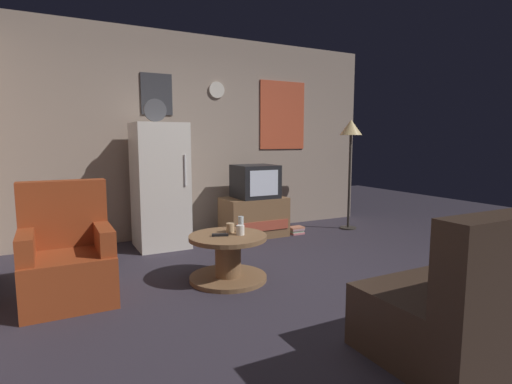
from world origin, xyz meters
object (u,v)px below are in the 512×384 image
object	(u,v)px
mug_ceramic_tan	(230,228)
couch	(501,298)
coffee_table	(228,258)
book_stack	(296,230)
remote_control	(220,235)
mug_ceramic_white	(240,230)
tv_stand	(254,217)
standing_lamp	(351,136)
fridge	(160,185)
armchair	(67,259)
wine_glass	(241,224)
crt_tv	(255,181)

from	to	relation	value
mug_ceramic_tan	couch	xyz separation A→B (m)	(0.98, -1.98, -0.16)
coffee_table	book_stack	bearing A→B (deg)	38.58
remote_control	mug_ceramic_white	bearing A→B (deg)	7.03
tv_stand	book_stack	bearing A→B (deg)	-16.19
couch	standing_lamp	bearing A→B (deg)	65.43
tv_stand	standing_lamp	bearing A→B (deg)	-9.30
fridge	standing_lamp	size ratio (longest dim) A/B	1.11
remote_control	standing_lamp	bearing A→B (deg)	45.07
standing_lamp	couch	size ratio (longest dim) A/B	0.94
fridge	mug_ceramic_white	distance (m)	1.59
coffee_table	book_stack	size ratio (longest dim) A/B	3.48
armchair	book_stack	bearing A→B (deg)	20.16
mug_ceramic_tan	armchair	world-z (taller)	armchair
fridge	mug_ceramic_tan	distance (m)	1.45
fridge	mug_ceramic_white	size ratio (longest dim) A/B	19.67
couch	mug_ceramic_white	bearing A→B (deg)	116.82
couch	book_stack	xyz separation A→B (m)	(0.54, 3.16, -0.26)
standing_lamp	mug_ceramic_white	bearing A→B (deg)	-152.18
coffee_table	mug_ceramic_tan	world-z (taller)	mug_ceramic_tan
fridge	standing_lamp	xyz separation A→B (m)	(2.70, -0.28, 0.60)
tv_stand	standing_lamp	world-z (taller)	standing_lamp
tv_stand	book_stack	size ratio (longest dim) A/B	4.06
tv_stand	book_stack	xyz separation A→B (m)	(0.58, -0.17, -0.21)
tv_stand	wine_glass	xyz separation A→B (m)	(-0.85, -1.37, 0.24)
standing_lamp	mug_ceramic_white	distance (m)	2.80
coffee_table	couch	bearing A→B (deg)	-61.20
fridge	remote_control	xyz separation A→B (m)	(0.17, -1.48, -0.32)
standing_lamp	book_stack	xyz separation A→B (m)	(-0.87, 0.07, -1.31)
crt_tv	book_stack	bearing A→B (deg)	-16.63
standing_lamp	couch	bearing A→B (deg)	-114.57
crt_tv	armchair	size ratio (longest dim) A/B	0.56
couch	remote_control	bearing A→B (deg)	120.61
coffee_table	fridge	bearing A→B (deg)	99.42
fridge	book_stack	size ratio (longest dim) A/B	8.55
wine_glass	armchair	bearing A→B (deg)	175.23
standing_lamp	mug_ceramic_tan	bearing A→B (deg)	-155.12
armchair	couch	distance (m)	3.17
armchair	book_stack	distance (m)	3.13
crt_tv	mug_ceramic_white	size ratio (longest dim) A/B	6.00
couch	coffee_table	bearing A→B (deg)	118.80
tv_stand	couch	bearing A→B (deg)	-89.44
remote_control	armchair	distance (m)	1.28
fridge	tv_stand	size ratio (longest dim) A/B	2.11
standing_lamp	book_stack	bearing A→B (deg)	175.43
coffee_table	mug_ceramic_tan	size ratio (longest dim) A/B	8.00
tv_stand	standing_lamp	size ratio (longest dim) A/B	0.53
mug_ceramic_white	couch	distance (m)	2.08
crt_tv	fridge	bearing A→B (deg)	178.04
mug_ceramic_white	mug_ceramic_tan	xyz separation A→B (m)	(-0.04, 0.13, 0.00)
mug_ceramic_white	crt_tv	bearing A→B (deg)	57.98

